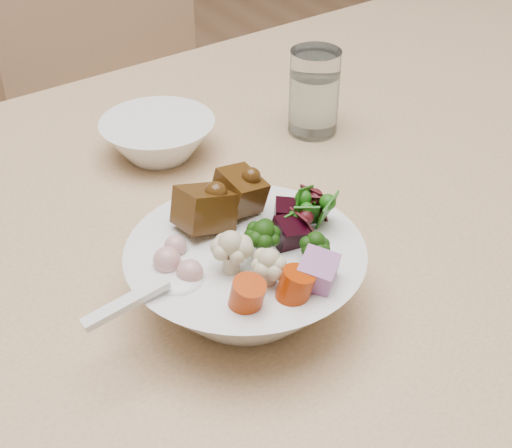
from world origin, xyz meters
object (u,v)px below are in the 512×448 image
object	(u,v)px
dining_table	(344,250)
chair_far	(144,131)
food_bowl	(246,271)
water_glass	(314,96)
side_bowl	(158,138)

from	to	relation	value
dining_table	chair_far	bearing A→B (deg)	82.18
food_bowl	water_glass	size ratio (longest dim) A/B	1.95
chair_far	water_glass	size ratio (longest dim) A/B	8.80
water_glass	side_bowl	size ratio (longest dim) A/B	0.78
chair_far	water_glass	bearing A→B (deg)	-97.79
dining_table	side_bowl	distance (m)	0.26
food_bowl	side_bowl	xyz separation A→B (m)	(0.04, 0.29, -0.01)
chair_far	food_bowl	distance (m)	0.85
chair_far	side_bowl	distance (m)	0.58
dining_table	food_bowl	bearing A→B (deg)	-159.11
chair_far	side_bowl	xyz separation A→B (m)	(-0.16, -0.49, 0.26)
dining_table	water_glass	size ratio (longest dim) A/B	16.13
food_bowl	side_bowl	size ratio (longest dim) A/B	1.53
water_glass	dining_table	bearing A→B (deg)	-108.05
food_bowl	side_bowl	bearing A→B (deg)	82.13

